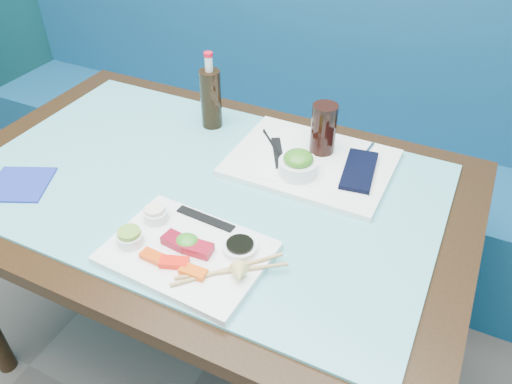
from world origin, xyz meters
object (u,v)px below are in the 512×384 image
at_px(serving_tray, 311,162).
at_px(seaweed_bowl, 298,167).
at_px(dining_table, 204,208).
at_px(blue_napkin, 20,184).
at_px(cola_glass, 324,129).
at_px(cola_bottle_body, 211,99).
at_px(sashimi_plate, 188,253).
at_px(booth_bench, 307,147).

distance_m(serving_tray, seaweed_bowl, 0.08).
height_order(dining_table, blue_napkin, blue_napkin).
bearing_deg(dining_table, serving_tray, 40.64).
bearing_deg(cola_glass, cola_bottle_body, 177.92).
bearing_deg(sashimi_plate, dining_table, 117.61).
height_order(dining_table, serving_tray, serving_tray).
relative_size(dining_table, seaweed_bowl, 13.60).
xyz_separation_m(cola_bottle_body, blue_napkin, (-0.30, -0.49, -0.09)).
relative_size(booth_bench, sashimi_plate, 8.63).
distance_m(dining_table, cola_bottle_body, 0.34).
distance_m(seaweed_bowl, cola_glass, 0.14).
bearing_deg(booth_bench, dining_table, -90.00).
bearing_deg(cola_glass, dining_table, -133.61).
distance_m(sashimi_plate, cola_glass, 0.52).
bearing_deg(serving_tray, dining_table, -138.83).
distance_m(dining_table, blue_napkin, 0.48).
xyz_separation_m(dining_table, cola_bottle_body, (-0.12, 0.27, 0.18)).
relative_size(booth_bench, cola_glass, 20.87).
distance_m(booth_bench, sashimi_plate, 1.16).
bearing_deg(serving_tray, seaweed_bowl, -97.07).
distance_m(sashimi_plate, seaweed_bowl, 0.39).
bearing_deg(sashimi_plate, cola_glass, 78.52).
relative_size(sashimi_plate, seaweed_bowl, 3.38).
bearing_deg(blue_napkin, sashimi_plate, -2.92).
xyz_separation_m(sashimi_plate, cola_bottle_body, (-0.23, 0.51, 0.08)).
distance_m(booth_bench, serving_tray, 0.79).
height_order(seaweed_bowl, cola_bottle_body, cola_bottle_body).
distance_m(dining_table, sashimi_plate, 0.29).
xyz_separation_m(dining_table, blue_napkin, (-0.42, -0.22, 0.09)).
height_order(dining_table, cola_bottle_body, cola_bottle_body).
distance_m(seaweed_bowl, blue_napkin, 0.73).
relative_size(seaweed_bowl, cola_bottle_body, 0.57).
xyz_separation_m(serving_tray, cola_glass, (0.01, 0.05, 0.08)).
xyz_separation_m(serving_tray, blue_napkin, (-0.65, -0.42, -0.01)).
height_order(sashimi_plate, serving_tray, sashimi_plate).
relative_size(booth_bench, seaweed_bowl, 29.14).
xyz_separation_m(seaweed_bowl, cola_bottle_body, (-0.34, 0.14, 0.05)).
bearing_deg(serving_tray, sashimi_plate, -104.60).
bearing_deg(cola_bottle_body, blue_napkin, -121.80).
xyz_separation_m(booth_bench, serving_tray, (0.23, -0.64, 0.39)).
relative_size(seaweed_bowl, cola_glass, 0.72).
bearing_deg(seaweed_bowl, sashimi_plate, -106.60).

